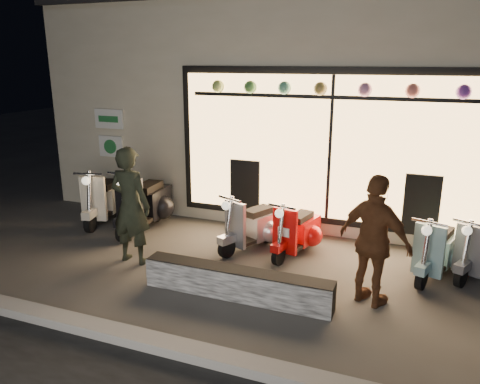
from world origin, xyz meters
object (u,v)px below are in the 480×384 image
at_px(scooter_red, 299,230).
at_px(woman, 375,241).
at_px(scooter_silver, 256,225).
at_px(man, 131,206).
at_px(graffiti_barrier, 237,283).

xyz_separation_m(scooter_red, woman, (1.27, -1.30, 0.48)).
distance_m(scooter_silver, scooter_red, 0.70).
distance_m(man, woman, 3.52).
bearing_deg(scooter_red, graffiti_barrier, -88.36).
bearing_deg(graffiti_barrier, woman, 16.51).
bearing_deg(graffiti_barrier, scooter_red, 78.66).
xyz_separation_m(graffiti_barrier, scooter_red, (0.36, 1.78, 0.15)).
bearing_deg(woman, graffiti_barrier, 42.78).
bearing_deg(scooter_silver, graffiti_barrier, -54.72).
height_order(man, woman, man).
distance_m(scooter_red, man, 2.65).
height_order(scooter_red, woman, woman).
bearing_deg(woman, scooter_silver, -6.11).
distance_m(graffiti_barrier, man, 2.07).
distance_m(graffiti_barrier, scooter_red, 1.83).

